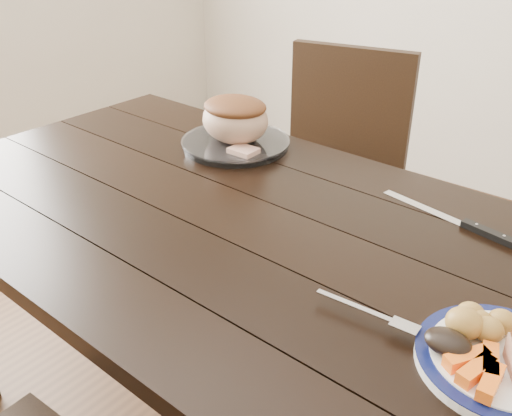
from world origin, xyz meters
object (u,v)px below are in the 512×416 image
Objects in this scene: fork at (374,314)px; carving_knife at (472,227)px; dining_table at (234,250)px; serving_platter at (236,144)px; dinner_plate at (502,363)px; chair_far at (335,173)px; roast_joint at (235,120)px.

carving_knife is at bearing 84.48° from fork.
dining_table is 5.60× the size of serving_platter.
serving_platter is 0.67m from carving_knife.
dining_table is 0.62m from dinner_plate.
serving_platter is (-0.24, 0.29, 0.10)m from dining_table.
dining_table is 0.39m from serving_platter.
fork is at bearing -32.72° from serving_platter.
fork is at bearing -169.86° from dinner_plate.
dining_table is at bearing 91.34° from chair_far.
carving_knife is (0.67, -0.03, -0.00)m from serving_platter.
chair_far reaches higher than dining_table.
carving_knife is (0.67, -0.03, -0.07)m from roast_joint.
roast_joint reaches higher than dining_table.
fork is at bearing 111.84° from chair_far.
dining_table is at bearing 170.75° from dinner_plate.
dinner_plate reaches higher than dining_table.
serving_platter reaches higher than dining_table.
carving_knife reaches higher than dining_table.
carving_knife is at bearing 129.51° from chair_far.
serving_platter is (-0.85, 0.39, 0.00)m from dinner_plate.
carving_knife is (-0.18, 0.36, -0.00)m from dinner_plate.
chair_far is at bearing 82.61° from serving_platter.
serving_platter is (-0.06, -0.45, 0.23)m from chair_far.
roast_joint is (-0.85, 0.39, 0.07)m from dinner_plate.
dinner_plate is 0.79× the size of carving_knife.
fork is 0.95× the size of roast_joint.
dinner_plate is at bearing 6.43° from fork.
carving_knife is (0.43, 0.26, 0.10)m from dining_table.
carving_knife is (0.61, -0.47, 0.23)m from chair_far.
dinner_plate reaches higher than carving_knife.
fork is (-0.19, -0.03, 0.01)m from dinner_plate.
dinner_plate is 0.93m from serving_platter.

